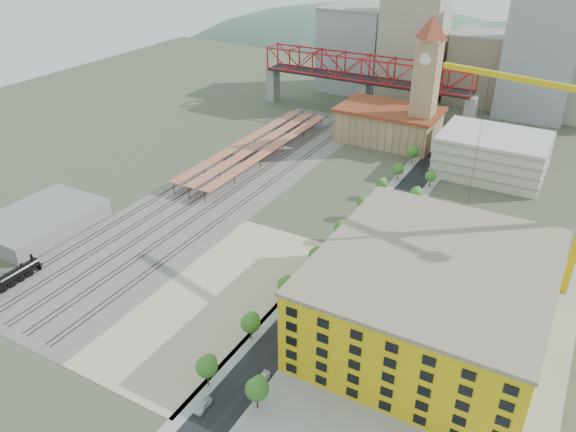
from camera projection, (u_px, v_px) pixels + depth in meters
The scene contains 31 objects.
ground at pixel (298, 240), 152.90m from camera, with size 400.00×400.00×0.00m, color #474C38.
ballast_strip at pixel (226, 187), 181.66m from camera, with size 36.00×165.00×0.06m, color #605E59.
dirt_lot at pixel (218, 297), 130.57m from camera, with size 28.00×67.00×0.06m, color tan.
street_asphalt at pixel (373, 230), 157.47m from camera, with size 12.00×170.00×0.06m, color black.
sidewalk_west at pixel (355, 225), 159.84m from camera, with size 3.00×170.00×0.04m, color gray.
sidewalk_east at pixel (392, 235), 155.12m from camera, with size 3.00×170.00×0.04m, color gray.
construction_pad at pixel (440, 337), 118.35m from camera, with size 50.00×90.00×0.06m, color gray.
rail_tracks at pixel (221, 185), 182.37m from camera, with size 26.56×160.00×0.18m.
platform_canopies at pixel (258, 145), 202.86m from camera, with size 16.00×80.00×4.12m.
station_hall at pixel (388, 124), 214.36m from camera, with size 38.00×24.00×13.10m.
clock_tower at pixel (427, 72), 196.59m from camera, with size 12.00×12.00×52.00m.
parking_garage at pixel (492, 154), 187.48m from camera, with size 34.00×26.00×14.00m, color silver.
truss_bridge at pixel (365, 72), 234.57m from camera, with size 94.00×9.60×25.60m.
construction_building at pixel (432, 297), 115.09m from camera, with size 44.60×50.60×18.80m.
warehouse at pixel (40, 221), 157.09m from camera, with size 22.00×32.00×5.00m, color gray.
street_trees at pixel (359, 247), 149.86m from camera, with size 15.40×124.40×8.00m.
skyline at pixel (467, 53), 247.20m from camera, with size 133.00×46.00×60.00m.
distant_hills at pixel (544, 181), 370.35m from camera, with size 647.00×264.00×227.00m.
locomotive at pixel (5, 281), 132.62m from camera, with size 2.76×21.27×5.32m.
site_trailer_a at pixel (289, 325), 119.86m from camera, with size 2.34×8.88×2.43m, color silver.
site_trailer_b at pixel (305, 306), 125.53m from camera, with size 2.69×10.21×2.79m, color silver.
site_trailer_c at pixel (314, 296), 128.87m from camera, with size 2.38×9.05×2.48m, color silver.
site_trailer_d at pixel (336, 271), 137.81m from camera, with size 2.29×8.69×2.38m, color silver.
car_0 at pixel (203, 406), 101.21m from camera, with size 1.74×4.32×1.47m, color silver.
car_1 at pixel (317, 278), 136.03m from camera, with size 1.51×4.33×1.43m, color #9E9EA3.
car_2 at pixel (339, 254), 145.69m from camera, with size 2.17×4.70×1.31m, color black.
car_3 at pixel (381, 206), 168.55m from camera, with size 1.99×4.91×1.42m, color navy.
car_4 at pixel (263, 379), 107.00m from camera, with size 1.70×4.23×1.44m, color white.
car_5 at pixel (349, 273), 137.74m from camera, with size 1.52×4.37×1.44m, color gray.
car_6 at pixel (381, 234), 154.13m from camera, with size 2.40×5.21×1.45m, color black.
car_7 at pixel (411, 197), 173.93m from camera, with size 2.14×5.26×1.53m, color navy.
Camera 1 is at (61.64, -115.18, 79.77)m, focal length 35.00 mm.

